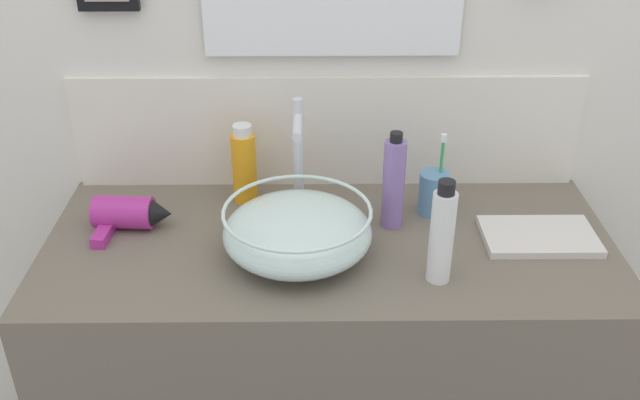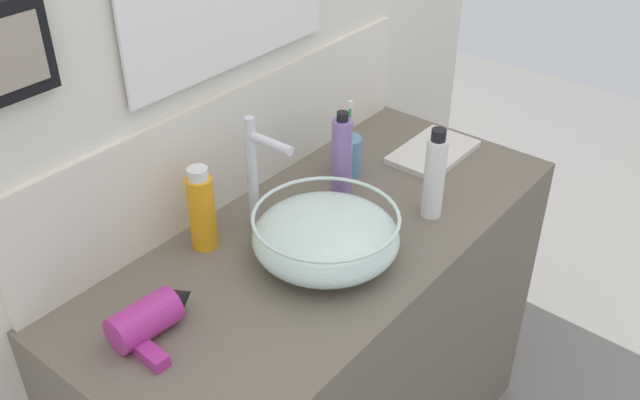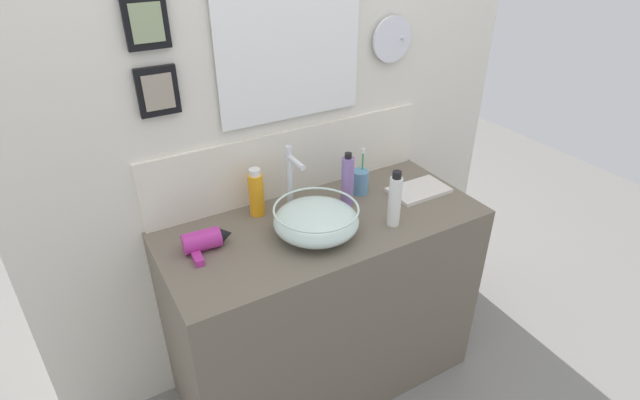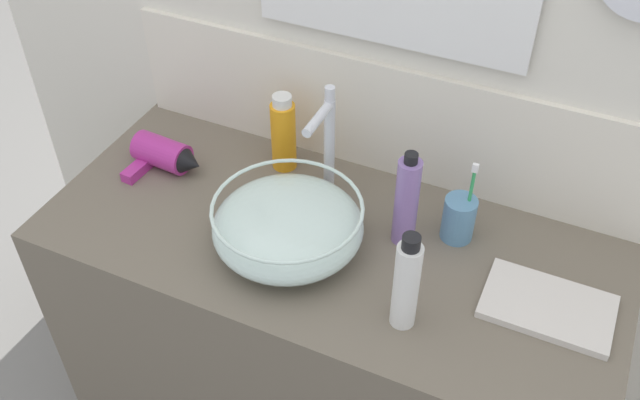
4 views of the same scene
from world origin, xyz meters
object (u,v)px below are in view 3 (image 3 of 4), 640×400
toothbrush_cup (360,182)px  soap_dispenser (395,200)px  faucet (291,175)px  hair_drier (206,240)px  hand_towel (418,190)px  lotion_bottle (347,181)px  shampoo_bottle (256,193)px  glass_bowl_sink (316,220)px

toothbrush_cup → soap_dispenser: (-0.03, -0.26, 0.05)m
faucet → hair_drier: (-0.37, -0.08, -0.12)m
toothbrush_cup → soap_dispenser: size_ratio=0.88×
hair_drier → hand_towel: (0.88, -0.06, -0.03)m
hair_drier → lotion_bottle: (0.57, 0.01, 0.07)m
hair_drier → toothbrush_cup: bearing=5.1°
faucet → shampoo_bottle: faucet is taller
toothbrush_cup → shampoo_bottle: (-0.43, 0.06, 0.04)m
hair_drier → shampoo_bottle: bearing=26.3°
lotion_bottle → toothbrush_cup: bearing=28.9°
lotion_bottle → hair_drier: bearing=-179.4°
glass_bowl_sink → faucet: (0.00, 0.19, 0.09)m
toothbrush_cup → hair_drier: bearing=-174.9°
shampoo_bottle → hand_towel: shampoo_bottle is taller
lotion_bottle → hand_towel: (0.31, -0.06, -0.10)m
lotion_bottle → hand_towel: bearing=-11.3°
faucet → shampoo_bottle: (-0.13, 0.04, -0.06)m
soap_dispenser → hand_towel: 0.29m
shampoo_bottle → lotion_bottle: bearing=-19.0°
toothbrush_cup → soap_dispenser: bearing=-95.9°
glass_bowl_sink → hair_drier: size_ratio=1.75×
toothbrush_cup → lotion_bottle: size_ratio=0.86×
shampoo_bottle → soap_dispenser: 0.51m
hair_drier → lotion_bottle: 0.58m
toothbrush_cup → shampoo_bottle: same height
toothbrush_cup → soap_dispenser: 0.26m
soap_dispenser → shampoo_bottle: bearing=141.8°
lotion_bottle → shampoo_bottle: lotion_bottle is taller
shampoo_bottle → hand_towel: bearing=-15.4°
shampoo_bottle → soap_dispenser: (0.40, -0.32, 0.01)m
faucet → shampoo_bottle: size_ratio=1.39×
hair_drier → shampoo_bottle: 0.28m
lotion_bottle → soap_dispenser: bearing=-70.6°
hair_drier → lotion_bottle: size_ratio=0.78×
faucet → hair_drier: bearing=-168.1°
glass_bowl_sink → lotion_bottle: 0.24m
glass_bowl_sink → soap_dispenser: (0.28, -0.09, 0.04)m
hair_drier → soap_dispenser: bearing=-16.9°
toothbrush_cup → lotion_bottle: 0.12m
faucet → soap_dispenser: bearing=-44.7°
hair_drier → hand_towel: 0.88m
glass_bowl_sink → lotion_bottle: lotion_bottle is taller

